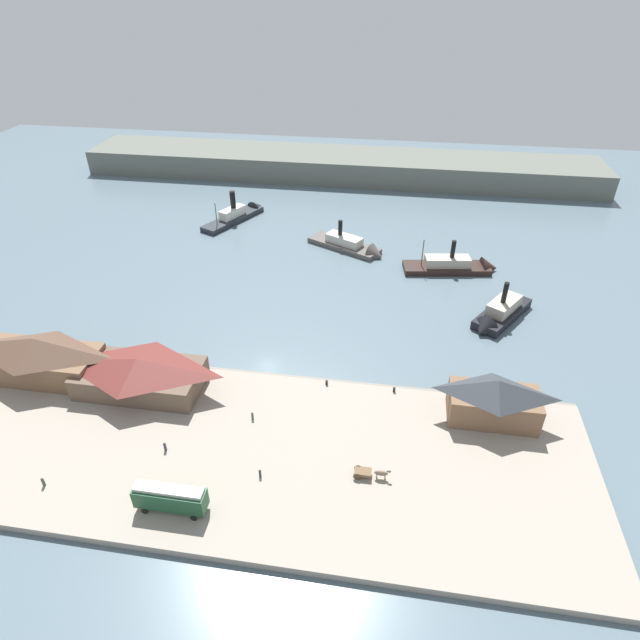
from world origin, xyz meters
The scene contains 19 objects.
ground_plane centered at (0.00, 0.00, 0.00)m, with size 320.00×320.00×0.00m, color slate.
quay_promenade centered at (0.00, -22.00, 0.60)m, with size 110.00×36.00×1.20m, color #9E9384.
seawall_edge centered at (0.00, -3.60, 0.50)m, with size 110.00×0.80×1.00m, color gray.
ferry_shed_east_terminal centered at (-39.10, -10.29, 5.34)m, with size 21.51×9.44×8.15m.
ferry_shed_central_terminal centered at (-20.06, -10.79, 4.40)m, with size 21.80×11.25×6.31m.
ferry_shed_customs_shed centered at (40.06, -9.06, 5.24)m, with size 14.54×7.52×7.96m.
street_tram centered at (-5.11, -34.00, 3.72)m, with size 9.95×2.76×4.31m.
horse_cart centered at (21.26, -24.32, 2.13)m, with size 5.43×1.66×1.87m.
pedestrian_by_tram centered at (1.27, -15.47, 1.91)m, with size 0.38×0.38×1.55m.
pedestrian_walking_east centered at (5.42, -26.73, 1.89)m, with size 0.38×0.38×1.52m.
pedestrian_walking_west centered at (-10.26, -24.09, 1.98)m, with size 0.42×0.42×1.70m.
pedestrian_near_west_shed centered at (-24.91, -33.10, 1.96)m, with size 0.41×0.41×1.66m.
mooring_post_center_east centered at (24.07, -5.07, 1.65)m, with size 0.44×0.44×0.90m, color black.
mooring_post_center_west centered at (12.09, -5.00, 1.65)m, with size 0.44×0.44×0.90m, color black.
ferry_approaching_east centered at (-24.96, 67.56, 1.37)m, with size 14.94×23.72×10.64m.
ferry_outer_harbor centered at (45.08, 22.35, 1.60)m, with size 14.70×18.35×10.69m.
ferry_mid_harbor centered at (38.16, 44.03, 1.26)m, with size 23.78×9.29×10.48m.
ferry_moored_east centered at (11.20, 51.06, 1.12)m, with size 22.16×15.15×9.61m.
far_headland centered at (0.00, 110.00, 4.00)m, with size 180.00×24.00×8.00m, color #60665B.
Camera 1 is at (21.98, -76.03, 63.44)m, focal length 29.63 mm.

